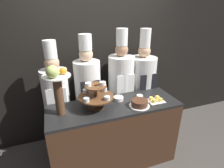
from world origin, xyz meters
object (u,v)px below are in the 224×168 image
Objects in this scene: cake_square_tray at (156,100)px; chef_left at (57,98)px; cup_white at (140,97)px; serving_bowl_far at (118,98)px; cake_round at (139,103)px; tiered_stand at (96,95)px; chef_right at (142,84)px; chef_center_left at (88,91)px; chef_center_right at (121,85)px; fruit_pedestal at (57,85)px.

chef_left reaches higher than cake_square_tray.
cup_white is 0.59× the size of serving_bowl_far.
cake_round reaches higher than cup_white.
tiered_stand is 0.24× the size of chef_right.
chef_center_left is 0.97× the size of chef_center_right.
tiered_stand is 0.64m from cup_white.
tiered_stand is at bearing -138.41° from chef_center_right.
serving_bowl_far is 0.08× the size of chef_center_right.
chef_center_right is at bearing -180.00° from chef_right.
chef_right is at bearing 79.67° from cake_square_tray.
cake_square_tray is at bearing -35.44° from chef_center_left.
serving_bowl_far reaches higher than cake_round.
fruit_pedestal is 4.07× the size of serving_bowl_far.
fruit_pedestal is 0.33× the size of chef_center_right.
chef_left is 0.94× the size of chef_center_right.
cake_round is 0.61m from chef_center_right.
fruit_pedestal is 2.82× the size of cake_square_tray.
chef_center_right is (0.19, 0.37, 0.02)m from serving_bowl_far.
chef_left is (-0.02, 0.47, -0.38)m from fruit_pedestal.
cup_white is (0.62, 0.03, -0.15)m from tiered_stand.
fruit_pedestal is at bearing -177.89° from cup_white.
chef_left is at bearing 155.57° from cake_square_tray.
cake_round is at bearing -89.63° from chef_center_right.
cake_square_tray is at bearing -100.33° from chef_right.
serving_bowl_far is (0.33, 0.09, -0.15)m from tiered_stand.
chef_right is at bearing 19.39° from fruit_pedestal.
chef_center_left reaches higher than chef_left.
chef_left is at bearing 148.06° from cake_round.
fruit_pedestal is 0.84m from serving_bowl_far.
cake_round is (0.52, -0.15, -0.14)m from tiered_stand.
chef_center_left reaches higher than tiered_stand.
chef_center_left is at bearing 144.56° from cake_square_tray.
chef_right is (1.34, -0.00, 0.02)m from chef_left.
tiered_stand is at bearing -177.10° from cup_white.
cup_white is 0.22m from cake_square_tray.
chef_center_left is (-0.52, 0.61, -0.01)m from cake_round.
serving_bowl_far is at bearing 168.92° from cup_white.
cake_square_tray is 1.36m from chef_left.
cake_round is at bearing -49.16° from chef_center_left.
cake_round is 0.80m from chef_center_left.
cake_round is 1.20× the size of cake_square_tray.
tiered_stand is 1.01m from chef_right.
fruit_pedestal is at bearing -172.87° from serving_bowl_far.
chef_left is at bearing 180.00° from chef_right.
fruit_pedestal reaches higher than cake_square_tray.
serving_bowl_far is (-0.46, 0.19, 0.01)m from cake_square_tray.
cup_white is 0.50m from chef_right.
cake_round is (0.95, -0.14, -0.34)m from fruit_pedestal.
fruit_pedestal is at bearing 175.40° from cake_square_tray.
cake_square_tray is 0.57m from chef_right.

